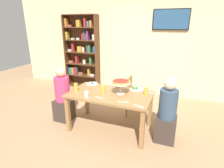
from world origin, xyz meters
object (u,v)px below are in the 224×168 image
object	(u,v)px
beer_glass_amber_spare	(146,91)
salad_plate_far_diner	(92,84)
chair_far_right	(134,94)
cutlery_knife_near	(150,93)
diner_head_east	(167,115)
cutlery_fork_near	(124,102)
dining_table	(110,98)
diner_head_west	(63,98)
cutlery_knife_far	(99,98)
cutlery_fork_far	(139,106)
salad_plate_near_diner	(136,89)
bookshelf	(82,52)
deep_dish_pizza_stand	(121,83)
water_glass_clear_near	(87,94)
beer_glass_amber_short	(76,87)
beer_glass_amber_tall	(103,89)
television	(171,19)
water_glass_clear_far	(117,85)

from	to	relation	value
beer_glass_amber_spare	salad_plate_far_diner	bearing A→B (deg)	170.44
chair_far_right	cutlery_knife_near	size ratio (longest dim) A/B	4.83
diner_head_east	cutlery_fork_near	world-z (taller)	diner_head_east
dining_table	diner_head_west	distance (m)	1.06
cutlery_knife_far	diner_head_west	bearing A→B (deg)	-177.10
chair_far_right	cutlery_knife_far	bearing A→B (deg)	-21.12
cutlery_fork_far	salad_plate_near_diner	bearing A→B (deg)	124.09
bookshelf	salad_plate_near_diner	size ratio (longest dim) A/B	9.31
salad_plate_far_diner	cutlery_knife_near	xyz separation A→B (m)	(1.25, -0.07, -0.01)
bookshelf	cutlery_fork_near	size ratio (longest dim) A/B	12.29
deep_dish_pizza_stand	water_glass_clear_near	xyz separation A→B (m)	(-0.51, -0.37, -0.16)
chair_far_right	cutlery_fork_far	distance (m)	1.14
beer_glass_amber_spare	cutlery_knife_far	xyz separation A→B (m)	(-0.74, -0.42, -0.07)
deep_dish_pizza_stand	cutlery_fork_near	world-z (taller)	deep_dish_pizza_stand
beer_glass_amber_short	water_glass_clear_near	distance (m)	0.37
salad_plate_near_diner	water_glass_clear_near	distance (m)	0.98
bookshelf	deep_dish_pizza_stand	world-z (taller)	bookshelf
beer_glass_amber_tall	beer_glass_amber_short	world-z (taller)	beer_glass_amber_short
bookshelf	chair_far_right	xyz separation A→B (m)	(2.02, -1.29, -0.64)
bookshelf	cutlery_knife_far	bearing A→B (deg)	-54.24
television	cutlery_fork_far	xyz separation A→B (m)	(-0.18, -2.45, -1.31)
diner_head_west	deep_dish_pizza_stand	size ratio (longest dim) A/B	3.22
cutlery_fork_far	diner_head_east	bearing A→B (deg)	55.79
diner_head_west	salad_plate_far_diner	bearing A→B (deg)	37.95
bookshelf	deep_dish_pizza_stand	xyz separation A→B (m)	(1.94, -1.96, -0.18)
bookshelf	salad_plate_far_diner	xyz separation A→B (m)	(1.19, -1.66, -0.38)
dining_table	diner_head_east	distance (m)	1.05
diner_head_west	water_glass_clear_far	size ratio (longest dim) A/B	10.32
cutlery_fork_near	cutlery_fork_far	xyz separation A→B (m)	(0.27, -0.06, 0.00)
diner_head_east	cutlery_fork_far	xyz separation A→B (m)	(-0.42, -0.34, 0.25)
deep_dish_pizza_stand	cutlery_knife_near	distance (m)	0.59
diner_head_east	cutlery_fork_near	distance (m)	0.78
television	beer_glass_amber_tall	size ratio (longest dim) A/B	5.80
diner_head_west	cutlery_fork_far	size ratio (longest dim) A/B	6.39
cutlery_fork_far	salad_plate_far_diner	bearing A→B (deg)	165.65
cutlery_fork_near	beer_glass_amber_short	bearing A→B (deg)	156.08
cutlery_knife_far	cutlery_fork_far	bearing A→B (deg)	11.20
bookshelf	deep_dish_pizza_stand	size ratio (longest dim) A/B	6.20
beer_glass_amber_spare	cutlery_knife_near	bearing A→B (deg)	64.83
dining_table	cutlery_knife_near	size ratio (longest dim) A/B	8.48
beer_glass_amber_tall	water_glass_clear_near	bearing A→B (deg)	-125.21
cutlery_fork_far	water_glass_clear_far	bearing A→B (deg)	147.94
diner_head_east	television	bearing A→B (deg)	-83.53
television	water_glass_clear_far	distance (m)	2.31
television	salad_plate_near_diner	bearing A→B (deg)	-102.90
cutlery_fork_near	cutlery_knife_near	size ratio (longest dim) A/B	1.00
diner_head_east	chair_far_right	world-z (taller)	diner_head_east
salad_plate_near_diner	diner_head_east	bearing A→B (deg)	-28.42
television	water_glass_clear_far	xyz separation A→B (m)	(-0.79, -1.76, -1.26)
diner_head_east	deep_dish_pizza_stand	size ratio (longest dim) A/B	3.22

